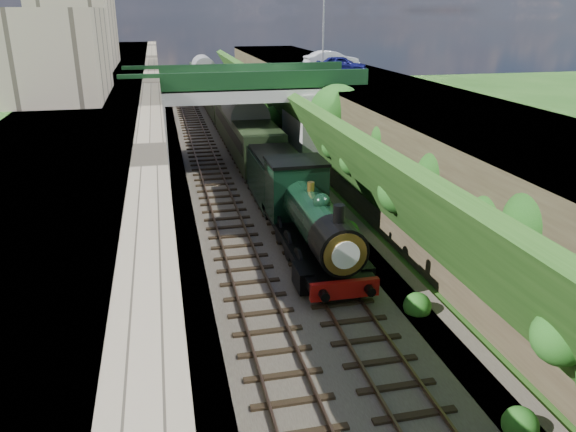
{
  "coord_description": "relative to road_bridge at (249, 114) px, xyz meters",
  "views": [
    {
      "loc": [
        -5.1,
        -14.89,
        10.88
      ],
      "look_at": [
        0.0,
        7.56,
        2.43
      ],
      "focal_mm": 35.0,
      "sensor_mm": 36.0,
      "label": 1
    }
  ],
  "objects": [
    {
      "name": "ground",
      "position": [
        -0.94,
        -24.0,
        -4.08
      ],
      "size": [
        160.0,
        160.0,
        0.0
      ],
      "primitive_type": "plane",
      "color": "#1E4714",
      "rests_on": "ground"
    },
    {
      "name": "trackbed",
      "position": [
        -0.94,
        -4.0,
        -3.98
      ],
      "size": [
        10.0,
        90.0,
        0.2
      ],
      "primitive_type": "cube",
      "color": "#473F38",
      "rests_on": "ground"
    },
    {
      "name": "retaining_wall",
      "position": [
        -6.44,
        -4.0,
        -0.58
      ],
      "size": [
        1.0,
        90.0,
        7.0
      ],
      "primitive_type": "cube",
      "color": "#756B56",
      "rests_on": "ground"
    },
    {
      "name": "street_plateau_left",
      "position": [
        -9.94,
        -4.0,
        -0.58
      ],
      "size": [
        6.0,
        90.0,
        7.0
      ],
      "primitive_type": "cube",
      "color": "#262628",
      "rests_on": "ground"
    },
    {
      "name": "street_plateau_right",
      "position": [
        8.56,
        -4.0,
        -0.95
      ],
      "size": [
        8.0,
        90.0,
        6.25
      ],
      "primitive_type": "cube",
      "color": "#262628",
      "rests_on": "ground"
    },
    {
      "name": "embankment_slope",
      "position": [
        4.03,
        -4.6,
        -1.34
      ],
      "size": [
        4.77,
        90.0,
        6.38
      ],
      "color": "#1E4714",
      "rests_on": "ground"
    },
    {
      "name": "track_left",
      "position": [
        -2.94,
        -4.0,
        -3.83
      ],
      "size": [
        2.5,
        90.0,
        0.2
      ],
      "color": "black",
      "rests_on": "trackbed"
    },
    {
      "name": "track_right",
      "position": [
        0.26,
        -4.0,
        -3.83
      ],
      "size": [
        2.5,
        90.0,
        0.2
      ],
      "color": "black",
      "rests_on": "trackbed"
    },
    {
      "name": "road_bridge",
      "position": [
        0.0,
        0.0,
        0.0
      ],
      "size": [
        16.0,
        6.4,
        7.25
      ],
      "color": "gray",
      "rests_on": "ground"
    },
    {
      "name": "building_far",
      "position": [
        -11.44,
        6.0,
        5.92
      ],
      "size": [
        5.0,
        10.0,
        6.0
      ],
      "primitive_type": "cube",
      "color": "gray",
      "rests_on": "street_plateau_left"
    },
    {
      "name": "building_near",
      "position": [
        -10.44,
        -10.0,
        4.92
      ],
      "size": [
        4.0,
        8.0,
        4.0
      ],
      "primitive_type": "cube",
      "color": "gray",
      "rests_on": "street_plateau_left"
    },
    {
      "name": "tree",
      "position": [
        4.97,
        -4.79,
        0.57
      ],
      "size": [
        3.6,
        3.8,
        6.6
      ],
      "color": "black",
      "rests_on": "ground"
    },
    {
      "name": "lamppost",
      "position": [
        6.99,
        5.74,
        5.49
      ],
      "size": [
        0.87,
        0.15,
        6.0
      ],
      "color": "gray",
      "rests_on": "street_plateau_right"
    },
    {
      "name": "car_blue",
      "position": [
        7.96,
        4.07,
        2.84
      ],
      "size": [
        4.24,
        2.83,
        1.34
      ],
      "primitive_type": "imported",
      "rotation": [
        0.0,
        0.0,
        1.22
      ],
      "color": "navy",
      "rests_on": "street_plateau_right"
    },
    {
      "name": "car_silver",
      "position": [
        8.22,
        7.57,
        2.92
      ],
      "size": [
        4.64,
        1.92,
        1.49
      ],
      "primitive_type": "imported",
      "rotation": [
        0.0,
        0.0,
        1.65
      ],
      "color": "silver",
      "rests_on": "street_plateau_right"
    },
    {
      "name": "locomotive",
      "position": [
        0.26,
        -15.92,
        -2.18
      ],
      "size": [
        3.1,
        10.22,
        3.83
      ],
      "color": "black",
      "rests_on": "trackbed"
    },
    {
      "name": "tender",
      "position": [
        0.26,
        -8.56,
        -2.46
      ],
      "size": [
        2.7,
        6.0,
        3.05
      ],
      "color": "black",
      "rests_on": "trackbed"
    },
    {
      "name": "coach_front",
      "position": [
        0.26,
        4.04,
        -2.03
      ],
      "size": [
        2.9,
        18.0,
        3.7
      ],
      "color": "black",
      "rests_on": "trackbed"
    },
    {
      "name": "coach_middle",
      "position": [
        0.26,
        22.84,
        -2.03
      ],
      "size": [
        2.9,
        18.0,
        3.7
      ],
      "color": "black",
      "rests_on": "trackbed"
    },
    {
      "name": "coach_rear",
      "position": [
        0.26,
        41.64,
        -2.03
      ],
      "size": [
        2.9,
        18.0,
        3.7
      ],
      "color": "black",
      "rests_on": "trackbed"
    }
  ]
}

